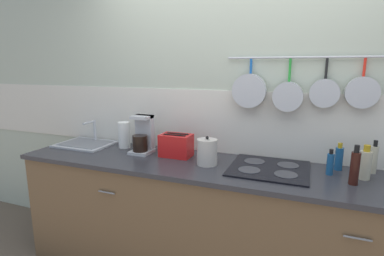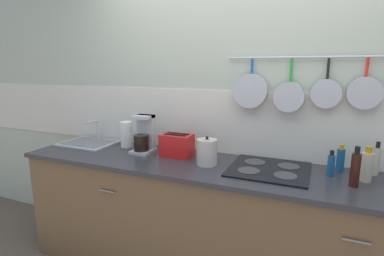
{
  "view_description": "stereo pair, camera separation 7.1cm",
  "coord_description": "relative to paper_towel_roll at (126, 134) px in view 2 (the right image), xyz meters",
  "views": [
    {
      "loc": [
        0.52,
        -2.01,
        1.66
      ],
      "look_at": [
        -0.27,
        0.0,
        1.21
      ],
      "focal_mm": 28.0,
      "sensor_mm": 36.0,
      "label": 1
    },
    {
      "loc": [
        0.59,
        -1.98,
        1.66
      ],
      "look_at": [
        -0.27,
        0.0,
        1.21
      ],
      "focal_mm": 28.0,
      "sensor_mm": 36.0,
      "label": 2
    }
  ],
  "objects": [
    {
      "name": "kettle",
      "position": [
        0.84,
        -0.18,
        -0.02
      ],
      "size": [
        0.15,
        0.15,
        0.22
      ],
      "color": "beige",
      "rests_on": "countertop"
    },
    {
      "name": "bottle_olive_oil",
      "position": [
        1.8,
        -0.21,
        -0.01
      ],
      "size": [
        0.05,
        0.05,
        0.25
      ],
      "color": "#33140F",
      "rests_on": "countertop"
    },
    {
      "name": "sink_basin",
      "position": [
        -0.39,
        -0.05,
        -0.1
      ],
      "size": [
        0.48,
        0.38,
        0.21
      ],
      "color": "#B7BABF",
      "rests_on": "countertop"
    },
    {
      "name": "wall_back",
      "position": [
        0.99,
        0.19,
        0.23
      ],
      "size": [
        7.2,
        0.16,
        2.6
      ],
      "color": "#B2BCA8",
      "rests_on": "ground_plane"
    },
    {
      "name": "coffee_maker",
      "position": [
        0.23,
        -0.07,
        0.01
      ],
      "size": [
        0.17,
        0.19,
        0.31
      ],
      "color": "#B7BABF",
      "rests_on": "countertop"
    },
    {
      "name": "toaster",
      "position": [
        0.54,
        -0.07,
        -0.02
      ],
      "size": [
        0.26,
        0.16,
        0.18
      ],
      "color": "red",
      "rests_on": "countertop"
    },
    {
      "name": "cooktop",
      "position": [
        1.28,
        -0.12,
        -0.11
      ],
      "size": [
        0.54,
        0.51,
        0.01
      ],
      "color": "black",
      "rests_on": "countertop"
    },
    {
      "name": "bottle_hot_sauce",
      "position": [
        1.87,
        -0.08,
        -0.02
      ],
      "size": [
        0.07,
        0.07,
        0.23
      ],
      "color": "#BFB799",
      "rests_on": "countertop"
    },
    {
      "name": "countertop",
      "position": [
        0.99,
        -0.18,
        -0.13
      ],
      "size": [
        3.32,
        0.66,
        0.03
      ],
      "color": "#2D2D33",
      "rests_on": "cabinet_base"
    },
    {
      "name": "cabinet_base",
      "position": [
        0.99,
        -0.18,
        -0.6
      ],
      "size": [
        3.28,
        0.64,
        0.9
      ],
      "color": "brown",
      "rests_on": "ground_plane"
    },
    {
      "name": "bottle_sesame_oil",
      "position": [
        1.67,
        -0.08,
        -0.04
      ],
      "size": [
        0.05,
        0.05,
        0.18
      ],
      "color": "navy",
      "rests_on": "countertop"
    },
    {
      "name": "bottle_dish_soap",
      "position": [
        1.73,
        0.05,
        -0.03
      ],
      "size": [
        0.05,
        0.05,
        0.19
      ],
      "color": "navy",
      "rests_on": "countertop"
    },
    {
      "name": "paper_towel_roll",
      "position": [
        0.0,
        0.0,
        0.0
      ],
      "size": [
        0.1,
        0.1,
        0.23
      ],
      "color": "white",
      "rests_on": "countertop"
    },
    {
      "name": "bottle_vinegar",
      "position": [
        1.94,
        0.06,
        -0.01
      ],
      "size": [
        0.05,
        0.05,
        0.23
      ],
      "color": "#BFB799",
      "rests_on": "countertop"
    }
  ]
}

